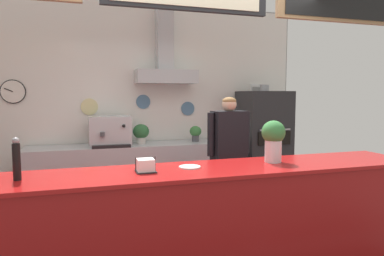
{
  "coord_description": "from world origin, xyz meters",
  "views": [
    {
      "loc": [
        -0.88,
        -2.99,
        1.61
      ],
      "look_at": [
        0.29,
        0.75,
        1.24
      ],
      "focal_mm": 33.0,
      "sensor_mm": 36.0,
      "label": 1
    }
  ],
  "objects_px": {
    "basil_vase": "(273,140)",
    "napkin_holder": "(146,166)",
    "condiment_plate": "(190,167)",
    "pepper_grinder": "(17,159)",
    "potted_thyme": "(141,133)",
    "shop_worker": "(229,160)",
    "pizza_oven": "(263,144)",
    "espresso_machine": "(110,131)",
    "potted_basil": "(195,132)"
  },
  "relations": [
    {
      "from": "potted_thyme",
      "to": "basil_vase",
      "type": "relative_size",
      "value": 0.77
    },
    {
      "from": "potted_basil",
      "to": "espresso_machine",
      "type": "bearing_deg",
      "value": -177.72
    },
    {
      "from": "espresso_machine",
      "to": "potted_thyme",
      "type": "bearing_deg",
      "value": 5.47
    },
    {
      "from": "shop_worker",
      "to": "napkin_holder",
      "type": "relative_size",
      "value": 9.94
    },
    {
      "from": "napkin_holder",
      "to": "shop_worker",
      "type": "bearing_deg",
      "value": 43.1
    },
    {
      "from": "pizza_oven",
      "to": "shop_worker",
      "type": "xyz_separation_m",
      "value": [
        -1.09,
        -1.15,
        0.01
      ]
    },
    {
      "from": "potted_basil",
      "to": "basil_vase",
      "type": "relative_size",
      "value": 0.64
    },
    {
      "from": "basil_vase",
      "to": "condiment_plate",
      "type": "relative_size",
      "value": 2.07
    },
    {
      "from": "espresso_machine",
      "to": "potted_thyme",
      "type": "height_order",
      "value": "espresso_machine"
    },
    {
      "from": "potted_thyme",
      "to": "condiment_plate",
      "type": "relative_size",
      "value": 1.59
    },
    {
      "from": "potted_thyme",
      "to": "basil_vase",
      "type": "xyz_separation_m",
      "value": [
        0.8,
        -2.32,
        0.15
      ]
    },
    {
      "from": "napkin_holder",
      "to": "condiment_plate",
      "type": "bearing_deg",
      "value": 7.83
    },
    {
      "from": "shop_worker",
      "to": "potted_thyme",
      "type": "xyz_separation_m",
      "value": [
        -0.82,
        1.28,
        0.22
      ]
    },
    {
      "from": "pepper_grinder",
      "to": "basil_vase",
      "type": "bearing_deg",
      "value": 1.5
    },
    {
      "from": "potted_basil",
      "to": "pepper_grinder",
      "type": "height_order",
      "value": "pepper_grinder"
    },
    {
      "from": "pizza_oven",
      "to": "potted_basil",
      "type": "distance_m",
      "value": 1.11
    },
    {
      "from": "shop_worker",
      "to": "potted_thyme",
      "type": "relative_size",
      "value": 5.54
    },
    {
      "from": "potted_basil",
      "to": "condiment_plate",
      "type": "relative_size",
      "value": 1.32
    },
    {
      "from": "espresso_machine",
      "to": "potted_basil",
      "type": "bearing_deg",
      "value": 2.28
    },
    {
      "from": "pepper_grinder",
      "to": "espresso_machine",
      "type": "bearing_deg",
      "value": 70.77
    },
    {
      "from": "shop_worker",
      "to": "espresso_machine",
      "type": "relative_size",
      "value": 2.81
    },
    {
      "from": "pepper_grinder",
      "to": "potted_basil",
      "type": "bearing_deg",
      "value": 48.77
    },
    {
      "from": "potted_thyme",
      "to": "basil_vase",
      "type": "bearing_deg",
      "value": -71.03
    },
    {
      "from": "pepper_grinder",
      "to": "pizza_oven",
      "type": "bearing_deg",
      "value": 35.32
    },
    {
      "from": "potted_basil",
      "to": "napkin_holder",
      "type": "bearing_deg",
      "value": -116.37
    },
    {
      "from": "potted_thyme",
      "to": "napkin_holder",
      "type": "xyz_separation_m",
      "value": [
        -0.35,
        -2.38,
        -0.0
      ]
    },
    {
      "from": "napkin_holder",
      "to": "potted_thyme",
      "type": "bearing_deg",
      "value": 81.56
    },
    {
      "from": "potted_thyme",
      "to": "pepper_grinder",
      "type": "distance_m",
      "value": 2.69
    },
    {
      "from": "pizza_oven",
      "to": "pepper_grinder",
      "type": "height_order",
      "value": "pizza_oven"
    },
    {
      "from": "pepper_grinder",
      "to": "napkin_holder",
      "type": "xyz_separation_m",
      "value": [
        0.9,
        -0.01,
        -0.1
      ]
    },
    {
      "from": "pepper_grinder",
      "to": "basil_vase",
      "type": "distance_m",
      "value": 2.06
    },
    {
      "from": "shop_worker",
      "to": "napkin_holder",
      "type": "distance_m",
      "value": 1.63
    },
    {
      "from": "pizza_oven",
      "to": "shop_worker",
      "type": "bearing_deg",
      "value": -133.44
    },
    {
      "from": "espresso_machine",
      "to": "pepper_grinder",
      "type": "bearing_deg",
      "value": -109.23
    },
    {
      "from": "espresso_machine",
      "to": "potted_basil",
      "type": "relative_size",
      "value": 2.39
    },
    {
      "from": "pizza_oven",
      "to": "potted_thyme",
      "type": "height_order",
      "value": "pizza_oven"
    },
    {
      "from": "condiment_plate",
      "to": "basil_vase",
      "type": "bearing_deg",
      "value": 0.69
    },
    {
      "from": "shop_worker",
      "to": "condiment_plate",
      "type": "distance_m",
      "value": 1.33
    },
    {
      "from": "potted_thyme",
      "to": "basil_vase",
      "type": "height_order",
      "value": "basil_vase"
    },
    {
      "from": "basil_vase",
      "to": "napkin_holder",
      "type": "relative_size",
      "value": 2.33
    },
    {
      "from": "pizza_oven",
      "to": "napkin_holder",
      "type": "distance_m",
      "value": 3.21
    },
    {
      "from": "pizza_oven",
      "to": "pepper_grinder",
      "type": "relative_size",
      "value": 5.83
    },
    {
      "from": "napkin_holder",
      "to": "basil_vase",
      "type": "bearing_deg",
      "value": 3.02
    },
    {
      "from": "shop_worker",
      "to": "potted_basil",
      "type": "bearing_deg",
      "value": -95.84
    },
    {
      "from": "pizza_oven",
      "to": "napkin_holder",
      "type": "height_order",
      "value": "pizza_oven"
    },
    {
      "from": "potted_thyme",
      "to": "pepper_grinder",
      "type": "xyz_separation_m",
      "value": [
        -1.26,
        -2.37,
        0.1
      ]
    },
    {
      "from": "shop_worker",
      "to": "basil_vase",
      "type": "height_order",
      "value": "shop_worker"
    },
    {
      "from": "condiment_plate",
      "to": "potted_thyme",
      "type": "bearing_deg",
      "value": 90.5
    },
    {
      "from": "pizza_oven",
      "to": "potted_basil",
      "type": "xyz_separation_m",
      "value": [
        -1.09,
        0.13,
        0.2
      ]
    },
    {
      "from": "espresso_machine",
      "to": "condiment_plate",
      "type": "relative_size",
      "value": 3.14
    }
  ]
}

